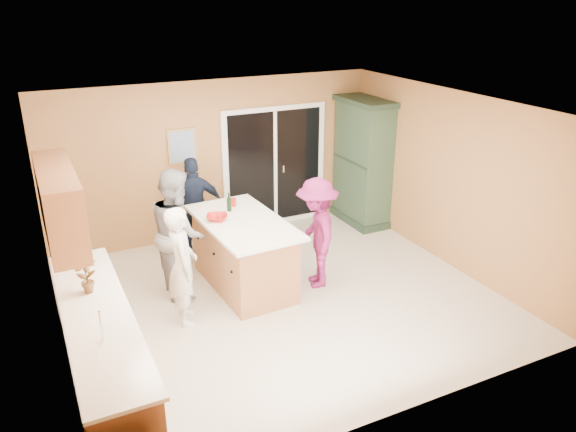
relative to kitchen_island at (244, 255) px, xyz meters
name	(u,v)px	position (x,y,z in m)	size (l,w,h in m)	color
floor	(281,299)	(0.30, -0.58, -0.46)	(5.50, 5.50, 0.00)	beige
ceiling	(280,107)	(0.30, -0.58, 2.14)	(5.50, 5.00, 0.10)	silver
wall_back	(216,160)	(0.30, 1.92, 0.84)	(5.50, 0.10, 2.60)	tan
wall_front	(400,301)	(0.30, -3.08, 0.84)	(5.50, 0.10, 2.60)	tan
wall_left	(49,251)	(-2.45, -0.58, 0.84)	(0.10, 5.00, 2.60)	tan
wall_right	(450,180)	(3.05, -0.58, 0.84)	(0.10, 5.00, 2.60)	tan
left_cabinet_run	(104,362)	(-2.15, -1.63, 0.00)	(0.65, 3.05, 1.24)	#AB6F42
upper_cabinets	(60,204)	(-2.28, -0.78, 1.41)	(0.35, 1.60, 0.75)	#AB6F42
sliding_door	(275,167)	(1.35, 1.89, 0.59)	(1.90, 0.07, 2.10)	white
framed_picture	(182,146)	(-0.25, 1.90, 1.14)	(0.46, 0.04, 0.56)	#A28751
kitchen_island	(244,255)	(0.00, 0.00, 0.00)	(1.12, 1.93, 0.99)	#AB6F42
green_hutch	(363,163)	(2.79, 1.32, 0.61)	(0.63, 1.20, 2.21)	#203525
woman_white	(182,266)	(-1.00, -0.51, 0.30)	(0.56, 0.37, 1.53)	silver
woman_grey	(178,232)	(-0.84, 0.27, 0.41)	(0.85, 0.66, 1.75)	#97979A
woman_navy	(195,206)	(-0.27, 1.34, 0.31)	(0.91, 0.38, 1.56)	#1B253D
woman_magenta	(317,233)	(0.93, -0.40, 0.32)	(1.01, 0.58, 1.56)	#841C4B
serving_bowl	(217,217)	(-0.30, 0.18, 0.56)	(0.29, 0.29, 0.07)	#B41914
tulip_vase	(86,274)	(-2.15, -1.02, 0.69)	(0.23, 0.15, 0.43)	maroon
tumbler_near	(220,219)	(-0.30, 0.08, 0.58)	(0.07, 0.07, 0.10)	#B41914
tumbler_far	(233,202)	(0.08, 0.58, 0.58)	(0.08, 0.08, 0.12)	#B41914
wine_bottle	(229,205)	(-0.05, 0.38, 0.63)	(0.06, 0.06, 0.28)	black
white_plate	(233,212)	(-0.01, 0.35, 0.53)	(0.20, 0.20, 0.01)	silver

